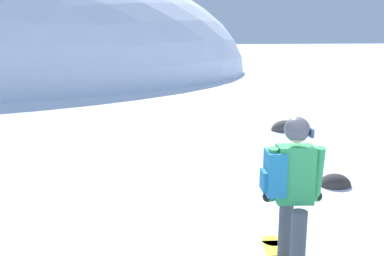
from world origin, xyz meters
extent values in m
cylinder|color=yellow|center=(0.40, 1.21, 0.01)|extent=(0.28, 0.28, 0.02)
cylinder|color=#3D424C|center=(0.25, 0.69, 0.43)|extent=(0.15, 0.15, 0.82)
cylinder|color=#3D424C|center=(0.12, 0.23, 0.43)|extent=(0.15, 0.15, 0.82)
cube|color=#2D9351|center=(0.18, 0.46, 1.13)|extent=(0.41, 0.31, 0.58)
cylinder|color=#2D9351|center=(-0.04, 0.52, 1.13)|extent=(0.14, 0.20, 0.57)
cylinder|color=#2D9351|center=(0.41, 0.40, 1.13)|extent=(0.14, 0.20, 0.57)
sphere|color=black|center=(-0.04, 0.57, 0.88)|extent=(0.11, 0.11, 0.11)
sphere|color=black|center=(0.44, 0.43, 0.88)|extent=(0.11, 0.11, 0.11)
cube|color=teal|center=(-0.01, 0.52, 1.15)|extent=(0.25, 0.32, 0.44)
cube|color=teal|center=(-0.10, 0.54, 1.07)|extent=(0.11, 0.21, 0.20)
sphere|color=beige|center=(0.18, 0.46, 1.56)|extent=(0.21, 0.21, 0.21)
sphere|color=#4C4C56|center=(0.18, 0.46, 1.59)|extent=(0.25, 0.25, 0.25)
cube|color=navy|center=(0.31, 0.43, 1.56)|extent=(0.08, 0.17, 0.08)
ellipsoid|color=#4C4742|center=(3.82, 6.88, 0.00)|extent=(0.77, 0.66, 0.54)
ellipsoid|color=#383333|center=(2.40, 2.73, 0.00)|extent=(0.56, 0.47, 0.39)
camera|label=1|loc=(-2.01, -3.05, 2.46)|focal=39.64mm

